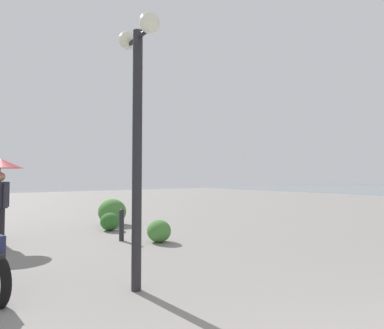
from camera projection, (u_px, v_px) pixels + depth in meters
lamppost at (137, 109)px, 4.54m from camera, size 0.98×0.28×3.83m
pedestrian at (0, 177)px, 7.59m from camera, size 1.00×1.00×2.03m
bollard_mid at (122, 224)px, 7.90m from camera, size 0.13×0.13×0.79m
shrub_low at (112, 212)px, 10.59m from camera, size 1.01×0.91×0.86m
shrub_round at (159, 231)px, 7.74m from camera, size 0.64×0.57×0.54m
shrub_wide at (110, 222)px, 9.42m from camera, size 0.62×0.56×0.53m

